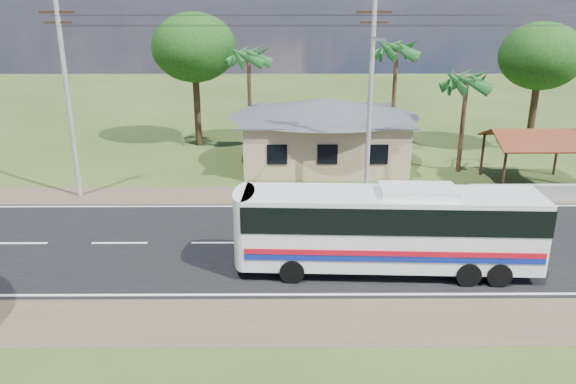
# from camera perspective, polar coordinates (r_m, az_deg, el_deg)

# --- Properties ---
(ground) EXTENTS (120.00, 120.00, 0.00)m
(ground) POSITION_cam_1_polar(r_m,az_deg,el_deg) (25.47, 3.15, -5.19)
(ground) COLOR #2E4318
(ground) RESTS_ON ground
(road) EXTENTS (120.00, 16.00, 0.03)m
(road) POSITION_cam_1_polar(r_m,az_deg,el_deg) (25.47, 3.15, -5.17)
(road) COLOR black
(road) RESTS_ON ground
(house) EXTENTS (12.40, 10.00, 5.00)m
(house) POSITION_cam_1_polar(r_m,az_deg,el_deg) (37.09, 3.62, 6.88)
(house) COLOR tan
(house) RESTS_ON ground
(waiting_shed) EXTENTS (5.20, 4.48, 3.35)m
(waiting_shed) POSITION_cam_1_polar(r_m,az_deg,el_deg) (35.69, 23.80, 4.94)
(waiting_shed) COLOR #372314
(waiting_shed) RESTS_ON ground
(concrete_barrier) EXTENTS (7.00, 0.30, 0.90)m
(concrete_barrier) POSITION_cam_1_polar(r_m,az_deg,el_deg) (33.33, 23.64, -0.05)
(concrete_barrier) COLOR #9E9E99
(concrete_barrier) RESTS_ON ground
(utility_poles) EXTENTS (32.80, 2.22, 11.00)m
(utility_poles) POSITION_cam_1_polar(r_m,az_deg,el_deg) (30.32, 7.76, 10.01)
(utility_poles) COLOR #9E9E99
(utility_poles) RESTS_ON ground
(palm_near) EXTENTS (2.80, 2.80, 6.70)m
(palm_near) POSITION_cam_1_polar(r_m,az_deg,el_deg) (36.22, 17.72, 10.67)
(palm_near) COLOR #47301E
(palm_near) RESTS_ON ground
(palm_mid) EXTENTS (2.80, 2.80, 8.20)m
(palm_mid) POSITION_cam_1_polar(r_m,az_deg,el_deg) (39.54, 10.99, 13.96)
(palm_mid) COLOR #47301E
(palm_mid) RESTS_ON ground
(palm_far) EXTENTS (2.80, 2.80, 7.70)m
(palm_far) POSITION_cam_1_polar(r_m,az_deg,el_deg) (39.43, -4.03, 13.53)
(palm_far) COLOR #47301E
(palm_far) RESTS_ON ground
(tree_behind_house) EXTENTS (6.00, 6.00, 9.61)m
(tree_behind_house) POSITION_cam_1_polar(r_m,az_deg,el_deg) (41.81, -9.52, 14.25)
(tree_behind_house) COLOR #47301E
(tree_behind_house) RESTS_ON ground
(tree_behind_shed) EXTENTS (5.60, 5.60, 9.02)m
(tree_behind_shed) POSITION_cam_1_polar(r_m,az_deg,el_deg) (43.08, 24.29, 12.43)
(tree_behind_shed) COLOR #47301E
(tree_behind_shed) RESTS_ON ground
(coach_bus) EXTENTS (11.73, 2.97, 3.61)m
(coach_bus) POSITION_cam_1_polar(r_m,az_deg,el_deg) (22.46, 10.41, -3.19)
(coach_bus) COLOR silver
(coach_bus) RESTS_ON ground
(motorcycle) EXTENTS (1.84, 0.68, 0.96)m
(motorcycle) POSITION_cam_1_polar(r_m,az_deg,el_deg) (30.35, 12.21, -0.57)
(motorcycle) COLOR black
(motorcycle) RESTS_ON ground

